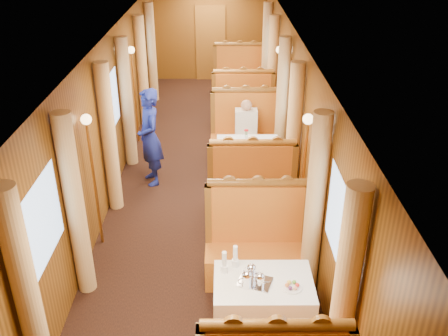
{
  "coord_description": "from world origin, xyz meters",
  "views": [
    {
      "loc": [
        0.32,
        -7.61,
        4.23
      ],
      "look_at": [
        0.34,
        -1.49,
        1.05
      ],
      "focal_mm": 40.0,
      "sensor_mm": 36.0,
      "label": 1
    }
  ],
  "objects_px": {
    "tea_tray": "(255,282)",
    "teapot_left": "(247,281)",
    "banquette_far_aft": "(239,80)",
    "steward": "(150,137)",
    "passenger": "(246,125)",
    "fruit_plate": "(292,286)",
    "banquette_mid_aft": "(245,136)",
    "teapot_back": "(251,273)",
    "banquette_far_fwd": "(242,109)",
    "table_far": "(241,95)",
    "teapot_right": "(260,282)",
    "banquette_near_aft": "(257,248)",
    "table_near": "(262,308)",
    "banquette_mid_fwd": "(251,190)",
    "table_mid": "(248,163)",
    "rose_vase_mid": "(246,133)",
    "rose_vase_far": "(240,73)"
  },
  "relations": [
    {
      "from": "table_mid",
      "to": "teapot_left",
      "type": "xyz_separation_m",
      "value": [
        -0.18,
        -3.58,
        0.45
      ]
    },
    {
      "from": "teapot_left",
      "to": "tea_tray",
      "type": "bearing_deg",
      "value": 15.42
    },
    {
      "from": "table_far",
      "to": "banquette_far_fwd",
      "type": "distance_m",
      "value": 1.02
    },
    {
      "from": "banquette_far_aft",
      "to": "banquette_near_aft",
      "type": "bearing_deg",
      "value": -90.0
    },
    {
      "from": "rose_vase_far",
      "to": "banquette_mid_fwd",
      "type": "bearing_deg",
      "value": -89.59
    },
    {
      "from": "banquette_far_fwd",
      "to": "tea_tray",
      "type": "height_order",
      "value": "banquette_far_fwd"
    },
    {
      "from": "teapot_right",
      "to": "fruit_plate",
      "type": "distance_m",
      "value": 0.34
    },
    {
      "from": "rose_vase_far",
      "to": "passenger",
      "type": "relative_size",
      "value": 0.47
    },
    {
      "from": "table_near",
      "to": "teapot_back",
      "type": "bearing_deg",
      "value": 159.66
    },
    {
      "from": "banquette_mid_aft",
      "to": "teapot_back",
      "type": "bearing_deg",
      "value": -91.68
    },
    {
      "from": "table_far",
      "to": "fruit_plate",
      "type": "relative_size",
      "value": 4.96
    },
    {
      "from": "steward",
      "to": "teapot_back",
      "type": "bearing_deg",
      "value": 1.46
    },
    {
      "from": "teapot_left",
      "to": "rose_vase_mid",
      "type": "bearing_deg",
      "value": 66.48
    },
    {
      "from": "teapot_back",
      "to": "rose_vase_mid",
      "type": "xyz_separation_m",
      "value": [
        0.1,
        3.46,
        0.11
      ]
    },
    {
      "from": "rose_vase_far",
      "to": "steward",
      "type": "height_order",
      "value": "steward"
    },
    {
      "from": "teapot_left",
      "to": "passenger",
      "type": "relative_size",
      "value": 0.25
    },
    {
      "from": "table_near",
      "to": "table_mid",
      "type": "height_order",
      "value": "same"
    },
    {
      "from": "table_mid",
      "to": "fruit_plate",
      "type": "bearing_deg",
      "value": -85.47
    },
    {
      "from": "banquette_far_fwd",
      "to": "steward",
      "type": "height_order",
      "value": "steward"
    },
    {
      "from": "table_far",
      "to": "teapot_left",
      "type": "xyz_separation_m",
      "value": [
        -0.18,
        -7.08,
        0.45
      ]
    },
    {
      "from": "fruit_plate",
      "to": "steward",
      "type": "height_order",
      "value": "steward"
    },
    {
      "from": "table_near",
      "to": "rose_vase_mid",
      "type": "distance_m",
      "value": 3.55
    },
    {
      "from": "banquette_far_fwd",
      "to": "teapot_back",
      "type": "xyz_separation_m",
      "value": [
        -0.13,
        -5.94,
        0.39
      ]
    },
    {
      "from": "rose_vase_mid",
      "to": "banquette_far_aft",
      "type": "bearing_deg",
      "value": 89.54
    },
    {
      "from": "passenger",
      "to": "fruit_plate",
      "type": "bearing_deg",
      "value": -86.3
    },
    {
      "from": "banquette_mid_fwd",
      "to": "passenger",
      "type": "xyz_separation_m",
      "value": [
        -0.0,
        1.82,
        0.32
      ]
    },
    {
      "from": "banquette_near_aft",
      "to": "tea_tray",
      "type": "distance_m",
      "value": 1.09
    },
    {
      "from": "banquette_far_aft",
      "to": "teapot_right",
      "type": "xyz_separation_m",
      "value": [
        -0.05,
        -8.1,
        0.39
      ]
    },
    {
      "from": "banquette_near_aft",
      "to": "table_far",
      "type": "bearing_deg",
      "value": 90.0
    },
    {
      "from": "tea_tray",
      "to": "teapot_left",
      "type": "height_order",
      "value": "teapot_left"
    },
    {
      "from": "table_far",
      "to": "table_near",
      "type": "bearing_deg",
      "value": -90.0
    },
    {
      "from": "banquette_mid_fwd",
      "to": "fruit_plate",
      "type": "bearing_deg",
      "value": -83.71
    },
    {
      "from": "table_far",
      "to": "tea_tray",
      "type": "bearing_deg",
      "value": -90.78
    },
    {
      "from": "banquette_near_aft",
      "to": "banquette_mid_fwd",
      "type": "relative_size",
      "value": 1.0
    },
    {
      "from": "tea_tray",
      "to": "teapot_right",
      "type": "bearing_deg",
      "value": -54.64
    },
    {
      "from": "banquette_far_aft",
      "to": "steward",
      "type": "bearing_deg",
      "value": -110.22
    },
    {
      "from": "banquette_far_fwd",
      "to": "tea_tray",
      "type": "xyz_separation_m",
      "value": [
        -0.1,
        -6.0,
        0.33
      ]
    },
    {
      "from": "banquette_mid_aft",
      "to": "rose_vase_mid",
      "type": "distance_m",
      "value": 1.13
    },
    {
      "from": "table_near",
      "to": "passenger",
      "type": "xyz_separation_m",
      "value": [
        -0.0,
        4.31,
        0.37
      ]
    },
    {
      "from": "banquette_mid_aft",
      "to": "teapot_right",
      "type": "height_order",
      "value": "banquette_mid_aft"
    },
    {
      "from": "table_mid",
      "to": "banquette_mid_aft",
      "type": "height_order",
      "value": "banquette_mid_aft"
    },
    {
      "from": "table_near",
      "to": "banquette_mid_fwd",
      "type": "xyz_separation_m",
      "value": [
        0.0,
        2.49,
        0.05
      ]
    },
    {
      "from": "table_near",
      "to": "banquette_mid_fwd",
      "type": "distance_m",
      "value": 2.49
    },
    {
      "from": "banquette_mid_fwd",
      "to": "banquette_far_fwd",
      "type": "height_order",
      "value": "same"
    },
    {
      "from": "table_near",
      "to": "fruit_plate",
      "type": "relative_size",
      "value": 4.96
    },
    {
      "from": "teapot_right",
      "to": "banquette_far_aft",
      "type": "bearing_deg",
      "value": 113.12
    },
    {
      "from": "teapot_right",
      "to": "rose_vase_far",
      "type": "relative_size",
      "value": 0.45
    },
    {
      "from": "banquette_far_aft",
      "to": "rose_vase_far",
      "type": "xyz_separation_m",
      "value": [
        -0.03,
        -1.04,
        0.5
      ]
    },
    {
      "from": "tea_tray",
      "to": "passenger",
      "type": "height_order",
      "value": "passenger"
    },
    {
      "from": "banquette_near_aft",
      "to": "table_mid",
      "type": "bearing_deg",
      "value": 90.0
    }
  ]
}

